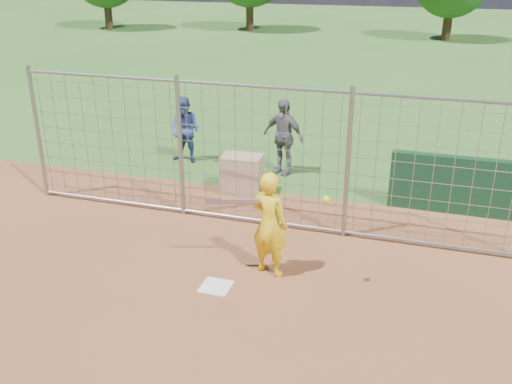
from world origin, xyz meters
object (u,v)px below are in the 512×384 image
(batter, at_px, (270,224))
(bystander_b, at_px, (283,137))
(bystander_a, at_px, (185,130))
(equipment_bin, at_px, (242,175))

(batter, height_order, bystander_b, bystander_b)
(bystander_a, height_order, equipment_bin, bystander_a)
(bystander_b, bearing_deg, bystander_a, -163.52)
(batter, relative_size, bystander_b, 0.98)
(equipment_bin, bearing_deg, bystander_b, 67.03)
(batter, bearing_deg, equipment_bin, -47.12)
(batter, height_order, equipment_bin, batter)
(bystander_a, distance_m, bystander_b, 2.34)
(bystander_a, relative_size, equipment_bin, 1.91)
(batter, xyz_separation_m, equipment_bin, (-1.41, 2.86, -0.42))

